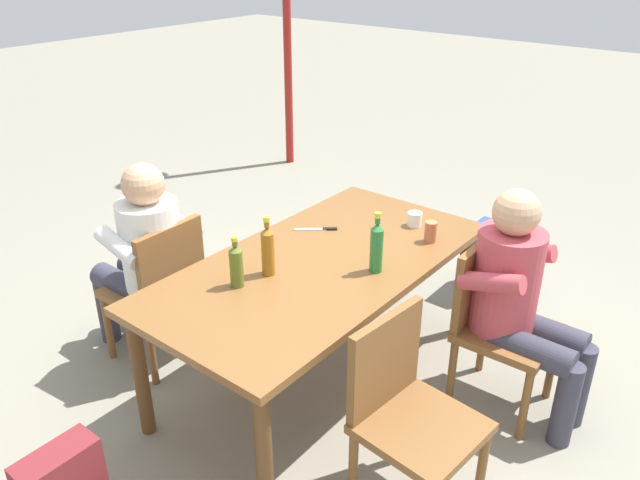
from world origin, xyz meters
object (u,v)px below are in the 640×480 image
Objects in this scene: chair_near_left at (406,407)px; person_in_plaid_shirt at (144,252)px; bottle_amber at (268,250)px; bottle_green at (377,246)px; person_in_white_shirt at (520,296)px; dining_table at (320,275)px; cup_terracotta at (431,232)px; cup_white at (415,219)px; chair_near_right at (494,318)px; backpack_by_near_side at (483,260)px; table_knife at (319,229)px; bottle_olive at (236,265)px; chair_far_left at (160,285)px.

person_in_plaid_shirt reaches higher than chair_near_left.
bottle_amber reaches higher than chair_near_left.
bottle_green is at bearing 44.80° from chair_near_left.
dining_table is at bearing 115.44° from person_in_white_shirt.
person_in_plaid_shirt is 10.32× the size of cup_terracotta.
bottle_green reaches higher than chair_near_left.
chair_near_left is 1.28m from cup_white.
person_in_white_shirt is at bearing -64.56° from person_in_plaid_shirt.
person_in_white_shirt is (0.00, -0.11, 0.17)m from chair_near_right.
table_knife is at bearing 155.85° from backpack_by_near_side.
table_knife is at bearing 97.58° from chair_near_right.
person_in_plaid_shirt is 1.28m from bottle_green.
bottle_green is at bearing -167.98° from cup_white.
person_in_white_shirt is 10.32× the size of cup_terracotta.
cup_terracotta is (0.97, -1.21, 0.12)m from person_in_plaid_shirt.
person_in_white_shirt reaches higher than cup_terracotta.
dining_table is 22.91× the size of cup_white.
bottle_green reaches higher than backpack_by_near_side.
chair_near_left is 2.80× the size of bottle_green.
chair_near_left is at bearing -135.20° from bottle_green.
bottle_olive reaches higher than backpack_by_near_side.
bottle_olive is at bearing -90.54° from person_in_plaid_shirt.
person_in_plaid_shirt is 0.75m from bottle_olive.
chair_far_left is at bearing 116.07° from bottle_green.
chair_far_left is (-0.42, 0.78, -0.16)m from dining_table.
cup_white is (1.09, -0.30, -0.07)m from bottle_olive.
chair_near_left is 1.67m from person_in_plaid_shirt.
bottle_amber is at bearing 151.45° from cup_terracotta.
cup_white is (0.24, 0.73, 0.11)m from person_in_white_shirt.
person_in_white_shirt reaches higher than chair_far_left.
chair_far_left reaches higher than cup_white.
dining_table is 0.38m from table_knife.
chair_far_left is at bearing 139.41° from cup_white.
bottle_olive is 2.23× the size of cup_terracotta.
person_in_plaid_shirt reaches higher than dining_table.
dining_table is at bearing 169.06° from backpack_by_near_side.
bottle_amber is at bearing 163.80° from cup_white.
cup_terracotta is at bearing -25.90° from bottle_olive.
backpack_by_near_side is (1.84, -1.16, -0.43)m from person_in_plaid_shirt.
backpack_by_near_side is (1.00, 0.50, -0.26)m from chair_near_right.
bottle_olive is at bearing 132.37° from chair_near_right.
person_in_plaid_shirt is 4.62× the size of bottle_olive.
person_in_plaid_shirt is (-0.42, 0.89, 0.01)m from dining_table.
table_knife is at bearing 39.46° from dining_table.
bottle_olive is at bearing 129.29° from person_in_white_shirt.
cup_terracotta is (0.80, -0.43, -0.07)m from bottle_amber.
bottle_amber is at bearing 79.88° from chair_near_left.
cup_white is (0.66, -0.15, 0.12)m from dining_table.
chair_near_right is 1.86× the size of backpack_by_near_side.
bottle_green is (0.51, 0.50, 0.37)m from chair_near_left.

